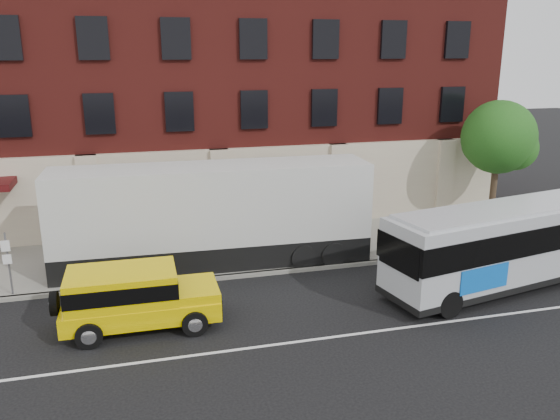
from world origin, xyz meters
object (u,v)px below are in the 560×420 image
object	(u,v)px
street_tree	(499,140)
shipping_container	(213,217)
sign_pole	(8,261)
yellow_suv	(133,295)
city_bus	(523,240)

from	to	relation	value
street_tree	shipping_container	world-z (taller)	street_tree
street_tree	shipping_container	bearing A→B (deg)	-172.29
sign_pole	street_tree	distance (m)	22.49
yellow_suv	street_tree	bearing A→B (deg)	20.74
street_tree	yellow_suv	xyz separation A→B (m)	(-17.78, -6.74, -3.26)
street_tree	city_bus	bearing A→B (deg)	-116.95
street_tree	yellow_suv	distance (m)	19.29
city_bus	yellow_suv	xyz separation A→B (m)	(-14.36, 0.00, -0.61)
city_bus	sign_pole	bearing A→B (deg)	169.64
street_tree	yellow_suv	bearing A→B (deg)	-159.26
street_tree	yellow_suv	size ratio (longest dim) A/B	1.18
street_tree	shipping_container	size ratio (longest dim) A/B	0.48
sign_pole	street_tree	xyz separation A→B (m)	(22.04, 3.34, 2.96)
sign_pole	yellow_suv	bearing A→B (deg)	-38.61
yellow_suv	city_bus	bearing A→B (deg)	-0.01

